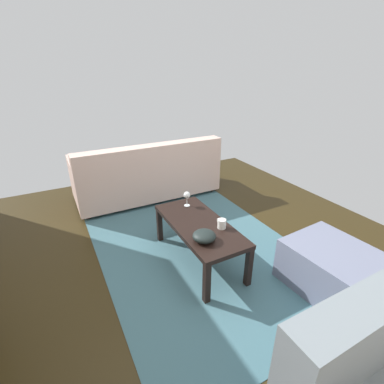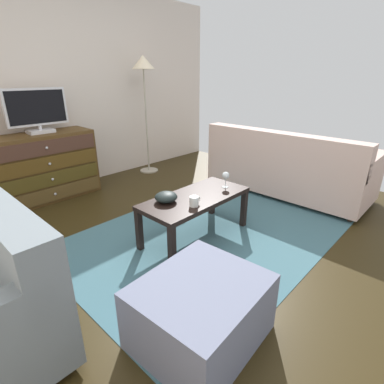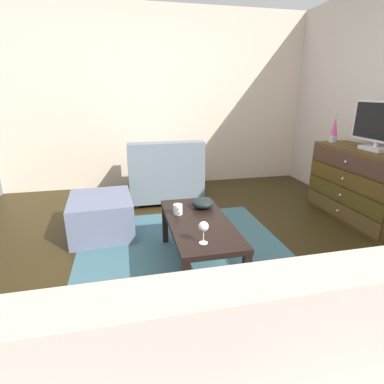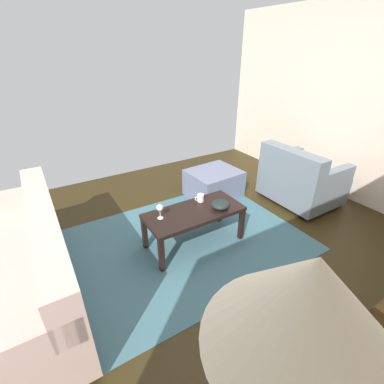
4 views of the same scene
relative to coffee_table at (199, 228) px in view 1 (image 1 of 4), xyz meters
The scene contains 8 objects.
ground_plane 0.42m from the coffee_table, 127.99° to the left, with size 5.28×4.80×0.05m, color #2E240F.
area_rug 0.38m from the coffee_table, 35.65° to the right, with size 2.60×1.90×0.01m, color #3C636D.
coffee_table is the anchor object (origin of this frame).
wine_glass 0.41m from the coffee_table, ahead, with size 0.07×0.07×0.16m.
mug 0.23m from the coffee_table, 140.34° to the right, with size 0.11×0.08×0.08m.
bowl_decorative 0.30m from the coffee_table, 159.10° to the left, with size 0.20×0.20×0.09m, color black.
couch_large 1.64m from the coffee_table, ahead, with size 0.85×1.97×0.82m.
ottoman 1.17m from the coffee_table, 135.97° to the right, with size 0.70×0.60×0.38m, color slate.
Camera 1 is at (-1.83, 0.97, 1.74)m, focal length 26.00 mm.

